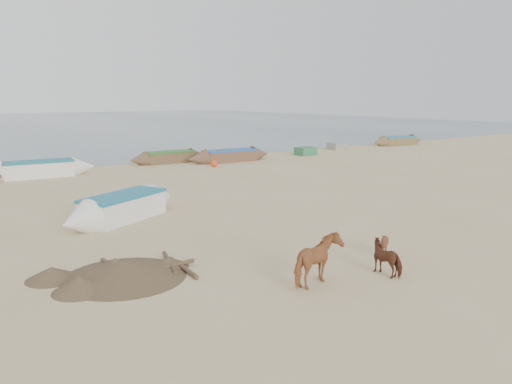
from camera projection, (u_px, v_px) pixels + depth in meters
ground at (326, 240)px, 16.53m from camera, size 140.00×140.00×0.00m
cow_adult at (317, 261)px, 12.46m from camera, size 1.66×1.09×1.29m
calf_front at (384, 244)px, 14.75m from camera, size 0.75×0.68×0.76m
calf_right at (389, 257)px, 13.32m from camera, size 1.09×1.16×0.92m
near_canoe at (124, 207)px, 19.21m from camera, size 5.95×3.99×1.01m
debris_pile at (124, 269)px, 13.11m from camera, size 3.30×3.30×0.45m
waterline_canoes at (80, 166)px, 30.92m from camera, size 59.35×4.06×1.00m
beach_clutter at (177, 161)px, 34.36m from camera, size 41.72×4.17×0.64m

